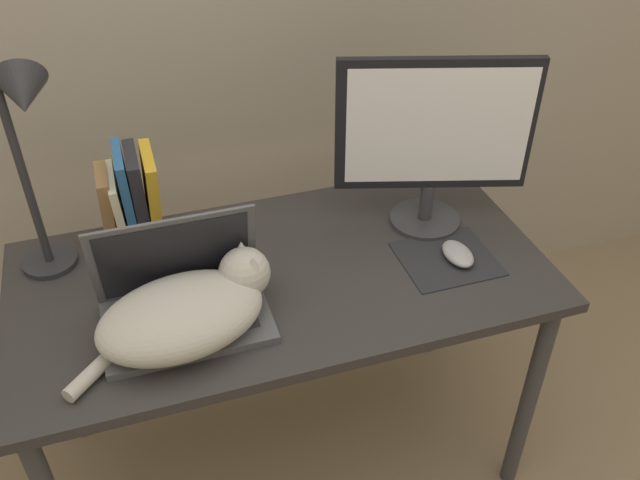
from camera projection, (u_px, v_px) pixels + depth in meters
desk at (282, 297)px, 1.69m from camera, size 1.29×0.65×0.72m
laptop at (184, 301)px, 1.48m from camera, size 0.36×0.23×0.24m
cat at (189, 311)px, 1.43m from camera, size 0.46×0.30×0.15m
external_monitor at (434, 137)px, 1.66m from camera, size 0.47×0.19×0.46m
mousepad at (447, 259)px, 1.68m from camera, size 0.23×0.21×0.00m
computer_mouse at (458, 254)px, 1.67m from camera, size 0.07×0.11×0.03m
book_row at (132, 202)px, 1.67m from camera, size 0.15×0.17×0.26m
desk_lamp at (28, 136)px, 1.43m from camera, size 0.17×0.17×0.53m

